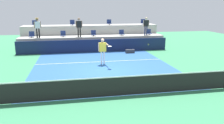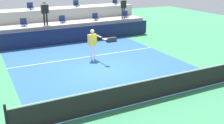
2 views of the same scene
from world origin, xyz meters
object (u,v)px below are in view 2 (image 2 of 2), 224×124
at_px(stadium_chair_upper_far_right, 115,2).
at_px(spectator_in_grey, 45,11).
at_px(stadium_chair_lower_left, 24,23).
at_px(stadium_chair_upper_left, 30,7).
at_px(stadium_chair_lower_far_right, 126,15).
at_px(spectator_leaning_on_rail, 123,6).
at_px(stadium_chair_upper_right, 76,4).
at_px(tennis_player, 93,41).
at_px(equipment_bag, 111,40).
at_px(stadium_chair_lower_right, 96,17).
at_px(stadium_chair_lower_center, 62,20).
at_px(tennis_ball, 145,33).

height_order(stadium_chair_upper_far_right, spectator_in_grey, spectator_in_grey).
xyz_separation_m(stadium_chair_lower_left, stadium_chair_upper_left, (0.87, 1.80, 0.85)).
bearing_deg(stadium_chair_lower_far_right, stadium_chair_lower_left, 180.00).
xyz_separation_m(spectator_in_grey, spectator_leaning_on_rail, (6.16, 0.00, 0.00)).
distance_m(stadium_chair_upper_left, stadium_chair_upper_far_right, 7.15).
relative_size(stadium_chair_upper_right, spectator_in_grey, 0.31).
height_order(tennis_player, spectator_in_grey, spectator_in_grey).
relative_size(stadium_chair_lower_left, equipment_bag, 0.68).
bearing_deg(stadium_chair_lower_right, stadium_chair_lower_far_right, 0.00).
bearing_deg(stadium_chair_upper_right, stadium_chair_lower_left, -158.11).
relative_size(stadium_chair_lower_center, stadium_chair_upper_far_right, 1.00).
bearing_deg(equipment_bag, stadium_chair_upper_far_right, 58.69).
xyz_separation_m(stadium_chair_upper_left, tennis_player, (1.91, -7.28, -1.23)).
xyz_separation_m(stadium_chair_lower_center, equipment_bag, (2.86, -2.20, -1.31)).
bearing_deg(tennis_player, stadium_chair_lower_right, 64.86).
bearing_deg(spectator_leaning_on_rail, stadium_chair_lower_center, 175.48).
bearing_deg(equipment_bag, tennis_ball, -87.60).
relative_size(tennis_player, spectator_leaning_on_rail, 1.06).
distance_m(stadium_chair_lower_far_right, stadium_chair_upper_right, 4.06).
distance_m(tennis_ball, equipment_bag, 4.23).
distance_m(stadium_chair_lower_far_right, tennis_ball, 6.64).
height_order(stadium_chair_lower_left, stadium_chair_upper_far_right, stadium_chair_upper_far_right).
xyz_separation_m(stadium_chair_lower_left, stadium_chair_lower_far_right, (8.02, 0.00, 0.00)).
xyz_separation_m(stadium_chair_upper_right, spectator_in_grey, (-3.06, -2.18, -0.07)).
xyz_separation_m(stadium_chair_lower_left, spectator_in_grey, (1.42, -0.38, 0.78)).
bearing_deg(stadium_chair_lower_center, stadium_chair_upper_right, 45.69).
bearing_deg(stadium_chair_upper_right, stadium_chair_lower_right, -64.13).
distance_m(stadium_chair_upper_left, equipment_bag, 6.55).
relative_size(spectator_leaning_on_rail, tennis_ball, 24.53).
distance_m(stadium_chair_lower_center, spectator_in_grey, 1.57).
height_order(spectator_in_grey, spectator_leaning_on_rail, spectator_leaning_on_rail).
relative_size(stadium_chair_upper_left, tennis_ball, 7.65).
xyz_separation_m(stadium_chair_lower_center, spectator_in_grey, (-1.30, -0.38, 0.78)).
height_order(stadium_chair_lower_left, stadium_chair_upper_right, stadium_chair_upper_right).
relative_size(stadium_chair_lower_left, tennis_ball, 7.65).
distance_m(stadium_chair_lower_center, stadium_chair_lower_far_right, 5.30).
bearing_deg(stadium_chair_lower_center, equipment_bag, -37.59).
height_order(tennis_ball, equipment_bag, tennis_ball).
bearing_deg(stadium_chair_upper_right, spectator_in_grey, -144.49).
height_order(stadium_chair_lower_far_right, tennis_player, stadium_chair_lower_far_right).
height_order(stadium_chair_lower_far_right, equipment_bag, stadium_chair_lower_far_right).
bearing_deg(equipment_bag, stadium_chair_lower_far_right, 42.14).
distance_m(stadium_chair_upper_far_right, tennis_ball, 8.41).
bearing_deg(stadium_chair_lower_left, tennis_ball, -47.34).
distance_m(tennis_player, spectator_leaning_on_rail, 7.10).
bearing_deg(stadium_chair_lower_far_right, tennis_ball, -109.95).
relative_size(spectator_in_grey, spectator_leaning_on_rail, 1.00).
relative_size(stadium_chair_lower_left, spectator_in_grey, 0.31).
bearing_deg(spectator_in_grey, stadium_chair_lower_left, 164.87).
bearing_deg(equipment_bag, stadium_chair_lower_right, 96.04).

